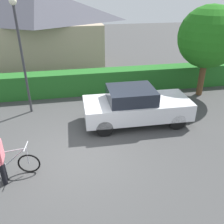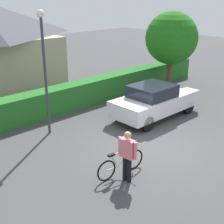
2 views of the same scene
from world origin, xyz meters
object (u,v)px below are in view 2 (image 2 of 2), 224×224
at_px(person_rider, 127,153).
at_px(street_lamp, 44,58).
at_px(bicycle, 121,164).
at_px(tree_kerbside, 171,38).
at_px(parked_car_near, 155,101).

relative_size(person_rider, street_lamp, 0.34).
xyz_separation_m(bicycle, tree_kerbside, (8.44, 4.45, 2.49)).
xyz_separation_m(person_rider, street_lamp, (0.27, 4.43, 2.04)).
distance_m(bicycle, person_rider, 0.66).
bearing_deg(tree_kerbside, street_lamp, -177.39).
relative_size(parked_car_near, tree_kerbside, 0.98).
height_order(parked_car_near, bicycle, parked_car_near).
bearing_deg(tree_kerbside, parked_car_near, -151.53).
distance_m(bicycle, tree_kerbside, 9.87).
xyz_separation_m(parked_car_near, person_rider, (-4.55, -2.63, 0.15)).
relative_size(bicycle, street_lamp, 0.38).
bearing_deg(bicycle, person_rider, -108.25).
relative_size(parked_car_near, person_rider, 2.68).
distance_m(person_rider, tree_kerbside, 10.01).
height_order(person_rider, tree_kerbside, tree_kerbside).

